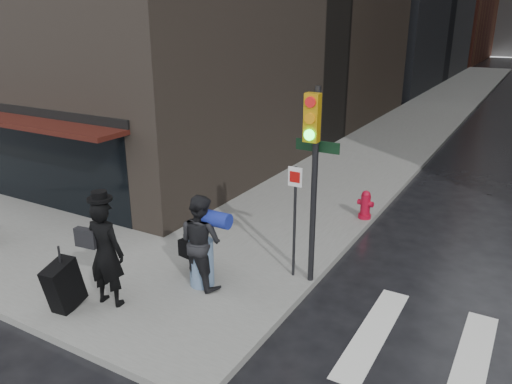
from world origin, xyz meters
TOP-DOWN VIEW (x-y plane):
  - ground at (0.00, 0.00)m, footprint 140.00×140.00m
  - sidewalk_left at (0.00, 27.00)m, footprint 4.00×50.00m
  - storefront at (-7.00, 1.90)m, footprint 8.40×1.11m
  - man_overcoat at (-1.08, -0.85)m, footprint 1.16×1.25m
  - man_jeans at (0.11, 0.67)m, footprint 1.32×0.89m
  - traffic_light at (1.87, 1.81)m, footprint 0.97×0.43m
  - fire_hydrant at (1.80, 5.62)m, footprint 0.43×0.34m

SIDE VIEW (x-z plane):
  - ground at x=0.00m, z-range 0.00..0.00m
  - sidewalk_left at x=0.00m, z-range 0.00..0.15m
  - fire_hydrant at x=1.80m, z-range 0.11..0.87m
  - man_overcoat at x=-1.08m, z-range -0.03..2.21m
  - man_jeans at x=0.11m, z-range 0.15..2.04m
  - storefront at x=-7.00m, z-range 0.41..3.24m
  - traffic_light at x=1.87m, z-range 0.71..4.58m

